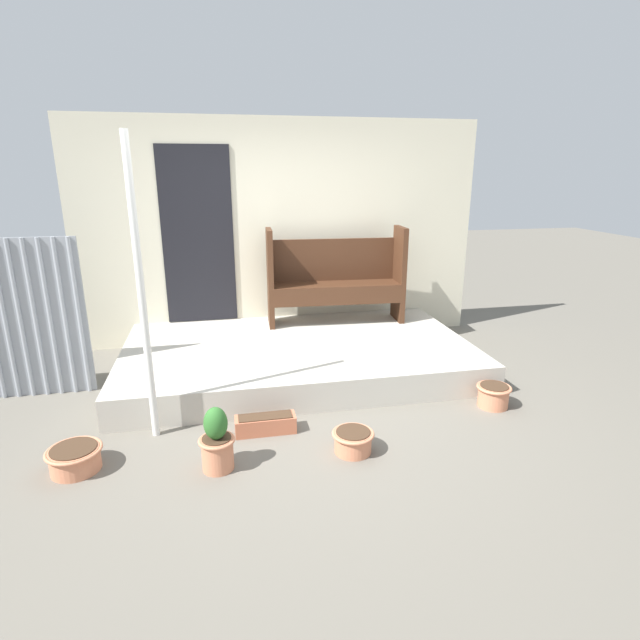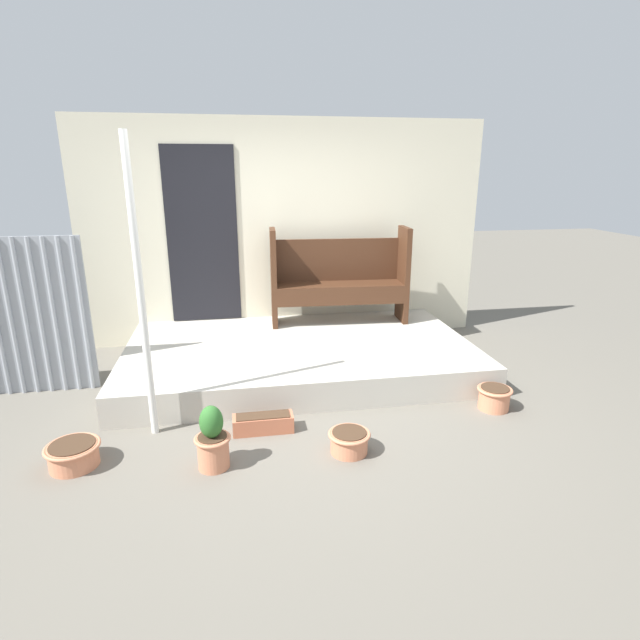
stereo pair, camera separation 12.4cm
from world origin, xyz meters
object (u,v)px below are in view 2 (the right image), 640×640
Objects in this scene: support_post at (141,294)px; flower_pot_middle at (213,441)px; bench at (339,275)px; flower_pot_right at (349,441)px; flower_pot_far_right at (494,397)px; planter_box_rect at (263,423)px; flower_pot_left at (73,454)px.

support_post reaches higher than flower_pot_middle.
flower_pot_right is at bearing -96.89° from bench.
bench is 2.28m from flower_pot_far_right.
flower_pot_middle is 1.56× the size of flower_pot_far_right.
flower_pot_middle is at bearing -117.27° from bench.
planter_box_rect is at bearing -178.52° from flower_pot_far_right.
support_post reaches higher than flower_pot_left.
flower_pot_middle is 2.46m from flower_pot_far_right.
flower_pot_middle is (0.48, -0.58, -0.94)m from support_post.
bench is 2.86m from flower_pot_middle.
planter_box_rect is at bearing 49.42° from flower_pot_middle.
support_post is at bearing 159.30° from flower_pot_right.
support_post is 1.23m from flower_pot_left.
flower_pot_middle is (0.98, -0.18, 0.11)m from flower_pot_left.
flower_pot_left is at bearing -174.78° from flower_pot_far_right.
support_post is 1.21m from flower_pot_middle.
flower_pot_left is at bearing 175.37° from flower_pot_right.
bench is at bearing 80.01° from flower_pot_right.
flower_pot_far_right is (2.89, -0.09, -1.04)m from support_post.
flower_pot_far_right is (2.41, 0.49, -0.10)m from flower_pot_middle.
support_post is 7.54× the size of flower_pot_far_right.
flower_pot_far_right is 2.03m from planter_box_rect.
flower_pot_left is at bearing -141.52° from support_post.
bench reaches higher than flower_pot_right.
bench is 2.54m from flower_pot_right.
bench reaches higher than planter_box_rect.
bench is at bearing 62.28° from planter_box_rect.
planter_box_rect is (-0.61, 0.42, -0.02)m from flower_pot_right.
support_post is 4.73× the size of planter_box_rect.
flower_pot_far_right is (1.42, 0.47, 0.02)m from flower_pot_right.
flower_pot_left reaches higher than planter_box_rect.
bench is (1.90, 1.83, -0.30)m from support_post.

